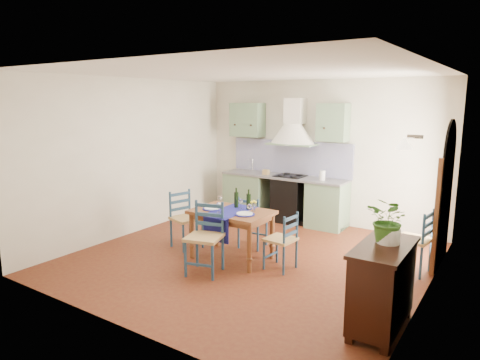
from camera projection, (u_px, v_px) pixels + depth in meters
name	position (u px, v px, depth m)	size (l,w,h in m)	color
floor	(250.00, 258.00, 6.63)	(5.00, 5.00, 0.00)	#4C1810
back_wall	(292.00, 169.00, 8.57)	(5.00, 0.96, 2.80)	silver
right_wall	(435.00, 189.00, 5.25)	(0.26, 5.00, 2.80)	silver
left_wall	(134.00, 157.00, 7.73)	(0.04, 5.00, 2.80)	silver
ceiling	(251.00, 72.00, 6.11)	(5.00, 5.00, 0.01)	white
dining_table	(232.00, 216.00, 6.49)	(1.19, 0.89, 1.07)	brown
chair_near	(205.00, 237.00, 5.98)	(0.58, 0.58, 1.00)	navy
chair_far	(252.00, 221.00, 7.03)	(0.45, 0.45, 0.87)	navy
chair_left	(185.00, 219.00, 7.05)	(0.54, 0.54, 0.94)	navy
chair_right	(282.00, 240.00, 6.11)	(0.43, 0.43, 0.84)	navy
chair_spare	(416.00, 240.00, 5.98)	(0.49, 0.49, 0.92)	navy
sideboard	(382.00, 284.00, 4.49)	(0.50, 1.05, 0.94)	black
potted_plant	(389.00, 220.00, 4.44)	(0.44, 0.38, 0.49)	#367024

